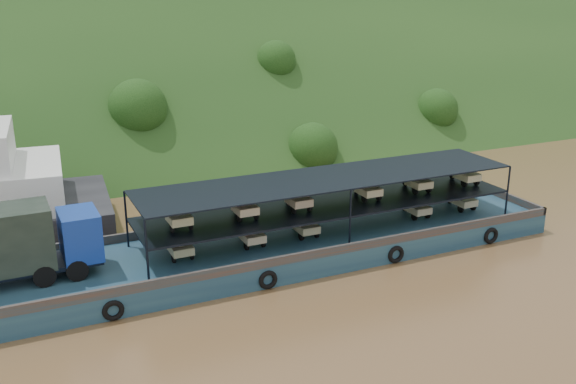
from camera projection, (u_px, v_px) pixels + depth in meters
name	position (u px, v px, depth m)	size (l,w,h in m)	color
ground	(339.00, 252.00, 38.56)	(160.00, 160.00, 0.00)	brown
hillside	(178.00, 134.00, 69.69)	(140.00, 28.00, 28.00)	#183714
cargo_barge	(246.00, 243.00, 36.58)	(35.00, 7.18, 5.07)	#142E47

